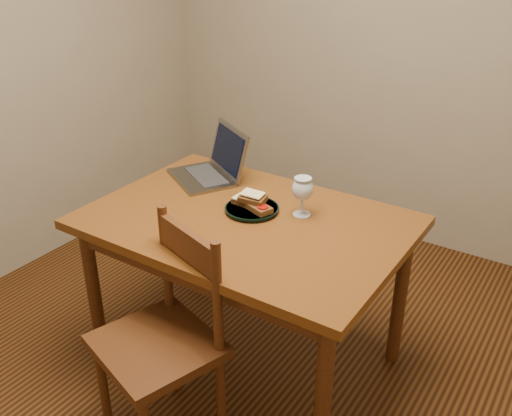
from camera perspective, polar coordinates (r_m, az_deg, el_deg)
The scene contains 10 objects.
floor at distance 2.73m, azimuth -1.15°, elevation -15.92°, with size 3.20×3.20×0.02m, color black.
back_wall at distance 3.50m, azimuth 14.43°, elevation 17.07°, with size 3.20×0.02×2.60m, color gray.
table at distance 2.40m, azimuth -0.96°, elevation -2.84°, with size 1.30×0.90×0.74m.
chair at distance 2.17m, azimuth -9.42°, elevation -12.06°, with size 0.52×0.51×0.45m.
plate at distance 2.41m, azimuth -0.41°, elevation -0.13°, with size 0.23×0.23×0.02m, color black.
sandwich_cheese at distance 2.42m, azimuth -1.03°, elevation 0.76°, with size 0.11×0.06×0.03m, color #381E0C, non-canonical shape.
sandwich_tomato at distance 2.36m, azimuth 0.32°, elevation 0.09°, with size 0.11×0.07×0.03m, color #381E0C, non-canonical shape.
sandwich_top at distance 2.39m, azimuth -0.35°, elevation 1.06°, with size 0.11×0.07×0.03m, color #381E0C, non-canonical shape.
milk_glass at distance 2.35m, azimuth 4.66°, elevation 1.14°, with size 0.09×0.09×0.17m, color white, non-canonical shape.
laptop at distance 2.73m, azimuth -4.23°, elevation 4.36°, with size 0.43×0.42×0.24m.
Camera 1 is at (1.15, -1.65, 1.83)m, focal length 40.00 mm.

